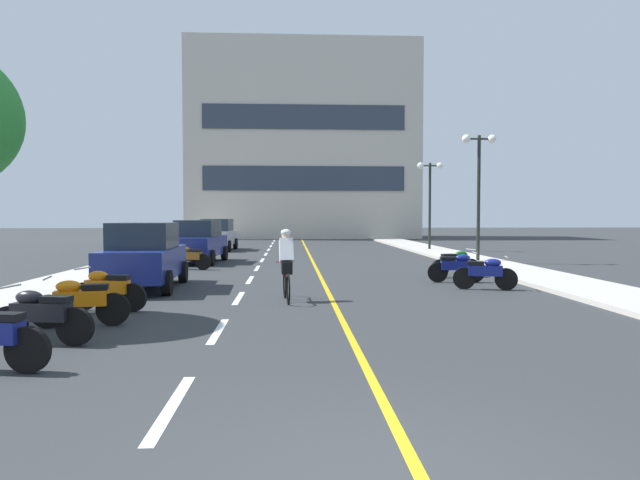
{
  "coord_description": "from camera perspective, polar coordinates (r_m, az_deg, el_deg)",
  "views": [
    {
      "loc": [
        -0.75,
        -4.07,
        2.01
      ],
      "look_at": [
        0.44,
        18.67,
        1.05
      ],
      "focal_mm": 32.44,
      "sensor_mm": 36.0,
      "label": 1
    }
  ],
  "objects": [
    {
      "name": "cyclist_rider",
      "position": [
        13.62,
        -3.34,
        -2.31
      ],
      "size": [
        0.42,
        1.77,
        1.71
      ],
      "color": "black",
      "rests_on": "ground"
    },
    {
      "name": "motorcycle_7",
      "position": [
        22.03,
        -12.77,
        -1.64
      ],
      "size": [
        1.65,
        0.75,
        0.92
      ],
      "color": "black",
      "rests_on": "ground"
    },
    {
      "name": "street_lamp_far",
      "position": [
        33.42,
        10.79,
        5.32
      ],
      "size": [
        1.46,
        0.36,
        4.9
      ],
      "color": "black",
      "rests_on": "curb_right"
    },
    {
      "name": "street_lamp_mid",
      "position": [
        25.3,
        15.41,
        6.78
      ],
      "size": [
        1.46,
        0.36,
        5.28
      ],
      "color": "black",
      "rests_on": "curb_right"
    },
    {
      "name": "motorcycle_4",
      "position": [
        16.28,
        16.02,
        -3.09
      ],
      "size": [
        1.67,
        0.7,
        0.92
      ],
      "color": "black",
      "rests_on": "ground"
    },
    {
      "name": "lane_dash_3",
      "position": [
        18.23,
        -6.92,
        -3.92
      ],
      "size": [
        0.14,
        2.2,
        0.01
      ],
      "primitive_type": "cube",
      "color": "silver",
      "rests_on": "ground"
    },
    {
      "name": "lane_dash_0",
      "position": [
        6.52,
        -14.43,
        -15.6
      ],
      "size": [
        0.14,
        2.2,
        0.01
      ],
      "primitive_type": "cube",
      "color": "silver",
      "rests_on": "ground"
    },
    {
      "name": "lane_dash_10",
      "position": [
        46.13,
        -4.55,
        -0.08
      ],
      "size": [
        0.14,
        2.2,
        0.01
      ],
      "primitive_type": "cube",
      "color": "silver",
      "rests_on": "ground"
    },
    {
      "name": "lane_dash_11",
      "position": [
        50.13,
        -4.42,
        0.12
      ],
      "size": [
        0.14,
        2.2,
        0.01
      ],
      "primitive_type": "cube",
      "color": "silver",
      "rests_on": "ground"
    },
    {
      "name": "lane_dash_9",
      "position": [
        42.14,
        -4.69,
        -0.32
      ],
      "size": [
        0.14,
        2.2,
        0.01
      ],
      "primitive_type": "cube",
      "color": "silver",
      "rests_on": "ground"
    },
    {
      "name": "motorcycle_3",
      "position": [
        12.96,
        -20.28,
        -4.55
      ],
      "size": [
        1.69,
        0.62,
        0.92
      ],
      "color": "black",
      "rests_on": "ground"
    },
    {
      "name": "motorcycle_1",
      "position": [
        10.02,
        -25.83,
        -6.65
      ],
      "size": [
        1.69,
        0.61,
        0.92
      ],
      "color": "black",
      "rests_on": "ground"
    },
    {
      "name": "curb_left",
      "position": [
        28.87,
        -15.9,
        -1.55
      ],
      "size": [
        2.4,
        72.0,
        0.12
      ],
      "primitive_type": "cube",
      "color": "#B7B2A8",
      "rests_on": "ground"
    },
    {
      "name": "lane_dash_5",
      "position": [
        26.18,
        -5.73,
        -1.99
      ],
      "size": [
        0.14,
        2.2,
        0.01
      ],
      "primitive_type": "cube",
      "color": "silver",
      "rests_on": "ground"
    },
    {
      "name": "lane_dash_2",
      "position": [
        14.27,
        -8.03,
        -5.69
      ],
      "size": [
        0.14,
        2.2,
        0.01
      ],
      "primitive_type": "cube",
      "color": "silver",
      "rests_on": "ground"
    },
    {
      "name": "centre_line_yellow",
      "position": [
        28.16,
        -0.95,
        -1.67
      ],
      "size": [
        0.12,
        66.0,
        0.01
      ],
      "primitive_type": "cube",
      "color": "gold",
      "rests_on": "ground"
    },
    {
      "name": "lane_dash_8",
      "position": [
        38.15,
        -4.87,
        -0.6
      ],
      "size": [
        0.14,
        2.2,
        0.01
      ],
      "primitive_type": "cube",
      "color": "silver",
      "rests_on": "ground"
    },
    {
      "name": "lane_dash_7",
      "position": [
        34.15,
        -5.09,
        -0.96
      ],
      "size": [
        0.14,
        2.2,
        0.01
      ],
      "primitive_type": "cube",
      "color": "silver",
      "rests_on": "ground"
    },
    {
      "name": "motorcycle_2",
      "position": [
        11.33,
        -22.59,
        -5.57
      ],
      "size": [
        1.69,
        0.61,
        0.92
      ],
      "color": "black",
      "rests_on": "ground"
    },
    {
      "name": "parked_car_mid",
      "position": [
        25.14,
        -11.91,
        -0.13
      ],
      "size": [
        2.17,
        4.32,
        1.82
      ],
      "color": "black",
      "rests_on": "ground"
    },
    {
      "name": "motorcycle_5",
      "position": [
        17.85,
        13.31,
        -2.59
      ],
      "size": [
        1.7,
        0.6,
        0.92
      ],
      "color": "black",
      "rests_on": "ground"
    },
    {
      "name": "ground_plane",
      "position": [
        25.16,
        -1.28,
        -2.16
      ],
      "size": [
        140.0,
        140.0,
        0.0
      ],
      "primitive_type": "plane",
      "color": "#2D3033"
    },
    {
      "name": "lane_dash_4",
      "position": [
        22.2,
        -6.22,
        -2.78
      ],
      "size": [
        0.14,
        2.2,
        0.01
      ],
      "primitive_type": "cube",
      "color": "silver",
      "rests_on": "ground"
    },
    {
      "name": "motorcycle_6",
      "position": [
        19.33,
        13.26,
        -2.21
      ],
      "size": [
        1.69,
        0.63,
        0.92
      ],
      "color": "black",
      "rests_on": "ground"
    },
    {
      "name": "parked_car_far",
      "position": [
        34.01,
        -10.09,
        0.54
      ],
      "size": [
        2.05,
        4.26,
        1.82
      ],
      "color": "black",
      "rests_on": "ground"
    },
    {
      "name": "curb_right",
      "position": [
        29.24,
        12.79,
        -1.46
      ],
      "size": [
        2.4,
        72.0,
        0.12
      ],
      "primitive_type": "cube",
      "color": "#B7B2A8",
      "rests_on": "ground"
    },
    {
      "name": "parked_car_near",
      "position": [
        16.55,
        -16.96,
        -1.48
      ],
      "size": [
        2.05,
        4.26,
        1.82
      ],
      "color": "black",
      "rests_on": "ground"
    },
    {
      "name": "lane_dash_1",
      "position": [
        10.35,
        -9.99,
        -8.8
      ],
      "size": [
        0.14,
        2.2,
        0.01
      ],
      "primitive_type": "cube",
      "color": "silver",
      "rests_on": "ground"
    },
    {
      "name": "office_building",
      "position": [
        53.68,
        -1.69,
        9.48
      ],
      "size": [
        20.32,
        8.49,
        17.22
      ],
      "color": "beige",
      "rests_on": "ground"
    },
    {
      "name": "lane_dash_6",
      "position": [
        30.17,
        -5.36,
        -1.41
      ],
      "size": [
        0.14,
        2.2,
        0.01
      ],
      "primitive_type": "cube",
      "color": "silver",
      "rests_on": "ground"
    }
  ]
}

